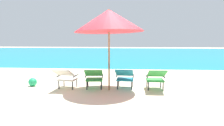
{
  "coord_description": "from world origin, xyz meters",
  "views": [
    {
      "loc": [
        0.54,
        -6.67,
        1.66
      ],
      "look_at": [
        0.0,
        0.41,
        0.75
      ],
      "focal_mm": 34.63,
      "sensor_mm": 36.0,
      "label": 1
    }
  ],
  "objects_px": {
    "lounge_chair_near_left": "(94,77)",
    "beach_umbrella_center": "(109,21)",
    "lounge_chair_near_right": "(125,76)",
    "beach_ball": "(33,82)",
    "lounge_chair_far_right": "(156,77)",
    "lounge_chair_far_left": "(66,76)"
  },
  "relations": [
    {
      "from": "lounge_chair_near_left",
      "to": "beach_umbrella_center",
      "type": "bearing_deg",
      "value": -5.37
    },
    {
      "from": "lounge_chair_near_right",
      "to": "beach_umbrella_center",
      "type": "relative_size",
      "value": 0.32
    },
    {
      "from": "lounge_chair_near_right",
      "to": "beach_ball",
      "type": "distance_m",
      "value": 3.04
    },
    {
      "from": "beach_umbrella_center",
      "to": "lounge_chair_far_right",
      "type": "bearing_deg",
      "value": 3.55
    },
    {
      "from": "lounge_chair_far_left",
      "to": "beach_umbrella_center",
      "type": "xyz_separation_m",
      "value": [
        1.34,
        -0.02,
        1.69
      ]
    },
    {
      "from": "lounge_chair_near_left",
      "to": "beach_ball",
      "type": "distance_m",
      "value": 2.12
    },
    {
      "from": "lounge_chair_far_left",
      "to": "beach_ball",
      "type": "height_order",
      "value": "lounge_chair_far_left"
    },
    {
      "from": "lounge_chair_near_left",
      "to": "beach_ball",
      "type": "xyz_separation_m",
      "value": [
        -2.08,
        0.28,
        -0.26
      ]
    },
    {
      "from": "lounge_chair_far_right",
      "to": "beach_ball",
      "type": "relative_size",
      "value": 3.17
    },
    {
      "from": "lounge_chair_far_left",
      "to": "lounge_chair_near_left",
      "type": "relative_size",
      "value": 0.99
    },
    {
      "from": "lounge_chair_near_right",
      "to": "lounge_chair_far_left",
      "type": "bearing_deg",
      "value": -175.97
    },
    {
      "from": "lounge_chair_near_left",
      "to": "lounge_chair_far_right",
      "type": "xyz_separation_m",
      "value": [
        1.88,
        0.04,
        0.0
      ]
    },
    {
      "from": "lounge_chair_far_right",
      "to": "beach_ball",
      "type": "distance_m",
      "value": 3.98
    },
    {
      "from": "lounge_chair_near_right",
      "to": "lounge_chair_far_right",
      "type": "xyz_separation_m",
      "value": [
        0.94,
        -0.06,
        0.0
      ]
    },
    {
      "from": "lounge_chair_near_right",
      "to": "lounge_chair_far_right",
      "type": "bearing_deg",
      "value": -3.44
    },
    {
      "from": "lounge_chair_far_left",
      "to": "lounge_chair_near_right",
      "type": "relative_size",
      "value": 1.02
    },
    {
      "from": "lounge_chair_near_left",
      "to": "beach_ball",
      "type": "relative_size",
      "value": 3.32
    },
    {
      "from": "beach_umbrella_center",
      "to": "lounge_chair_far_left",
      "type": "bearing_deg",
      "value": 179.31
    },
    {
      "from": "lounge_chair_far_left",
      "to": "beach_ball",
      "type": "xyz_separation_m",
      "value": [
        -1.21,
        0.31,
        -0.26
      ]
    },
    {
      "from": "beach_umbrella_center",
      "to": "lounge_chair_near_right",
      "type": "bearing_deg",
      "value": 16.98
    },
    {
      "from": "lounge_chair_near_left",
      "to": "lounge_chair_far_right",
      "type": "bearing_deg",
      "value": 1.33
    },
    {
      "from": "lounge_chair_far_left",
      "to": "lounge_chair_near_left",
      "type": "height_order",
      "value": "same"
    }
  ]
}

